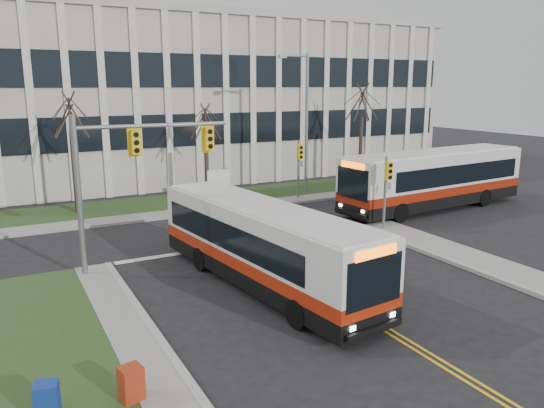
{
  "coord_description": "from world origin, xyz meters",
  "views": [
    {
      "loc": [
        -9.99,
        -13.33,
        7.25
      ],
      "look_at": [
        0.91,
        7.24,
        2.0
      ],
      "focal_mm": 35.0,
      "sensor_mm": 36.0,
      "label": 1
    }
  ],
  "objects_px": {
    "newspaper_box_blue": "(47,403)",
    "streetlight": "(304,117)",
    "bus_cross": "(434,181)",
    "bus_main": "(263,247)",
    "directory_sign": "(218,183)",
    "newspaper_box_red": "(131,386)"
  },
  "relations": [
    {
      "from": "streetlight",
      "to": "bus_main",
      "type": "xyz_separation_m",
      "value": [
        -9.68,
        -13.08,
        -3.71
      ]
    },
    {
      "from": "streetlight",
      "to": "bus_main",
      "type": "height_order",
      "value": "streetlight"
    },
    {
      "from": "streetlight",
      "to": "bus_main",
      "type": "relative_size",
      "value": 0.83
    },
    {
      "from": "streetlight",
      "to": "newspaper_box_blue",
      "type": "relative_size",
      "value": 9.68
    },
    {
      "from": "directory_sign",
      "to": "newspaper_box_red",
      "type": "bearing_deg",
      "value": -117.51
    },
    {
      "from": "directory_sign",
      "to": "bus_cross",
      "type": "xyz_separation_m",
      "value": [
        10.47,
        -8.0,
        0.52
      ]
    },
    {
      "from": "bus_cross",
      "to": "newspaper_box_red",
      "type": "xyz_separation_m",
      "value": [
        -20.68,
        -11.61,
        -1.21
      ]
    },
    {
      "from": "streetlight",
      "to": "bus_cross",
      "type": "height_order",
      "value": "streetlight"
    },
    {
      "from": "streetlight",
      "to": "bus_cross",
      "type": "relative_size",
      "value": 0.73
    },
    {
      "from": "newspaper_box_red",
      "to": "bus_cross",
      "type": "bearing_deg",
      "value": 17.65
    },
    {
      "from": "bus_main",
      "to": "bus_cross",
      "type": "xyz_separation_m",
      "value": [
        14.62,
        6.38,
        0.2
      ]
    },
    {
      "from": "directory_sign",
      "to": "newspaper_box_blue",
      "type": "bearing_deg",
      "value": -121.68
    },
    {
      "from": "directory_sign",
      "to": "bus_main",
      "type": "xyz_separation_m",
      "value": [
        -4.15,
        -14.38,
        0.32
      ]
    },
    {
      "from": "newspaper_box_blue",
      "to": "newspaper_box_red",
      "type": "distance_m",
      "value": 1.79
    },
    {
      "from": "bus_main",
      "to": "streetlight",
      "type": "bearing_deg",
      "value": 46.54
    },
    {
      "from": "streetlight",
      "to": "newspaper_box_red",
      "type": "bearing_deg",
      "value": -130.69
    },
    {
      "from": "bus_main",
      "to": "directory_sign",
      "type": "bearing_deg",
      "value": 66.95
    },
    {
      "from": "newspaper_box_blue",
      "to": "streetlight",
      "type": "bearing_deg",
      "value": 60.03
    },
    {
      "from": "streetlight",
      "to": "bus_main",
      "type": "distance_m",
      "value": 16.69
    },
    {
      "from": "bus_cross",
      "to": "streetlight",
      "type": "bearing_deg",
      "value": -148.34
    },
    {
      "from": "bus_main",
      "to": "newspaper_box_red",
      "type": "relative_size",
      "value": 11.74
    },
    {
      "from": "newspaper_box_blue",
      "to": "bus_cross",
      "type": "bearing_deg",
      "value": 41.04
    }
  ]
}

